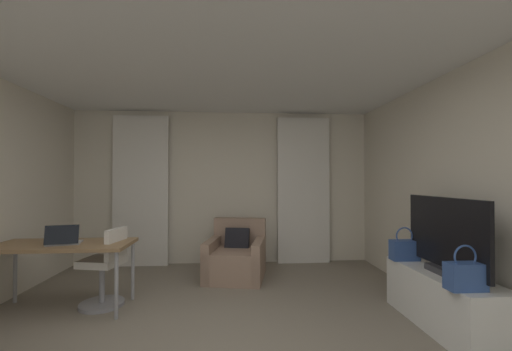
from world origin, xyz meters
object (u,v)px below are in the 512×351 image
object	(u,v)px
laptop	(64,240)
handbag_primary	(404,249)
desk_chair	(105,271)
armchair	(236,258)
desk	(63,249)
handbag_secondary	(465,275)
tv_flatscreen	(445,237)
tv_console	(443,300)

from	to	relation	value
laptop	handbag_primary	world-z (taller)	laptop
laptop	handbag_primary	bearing A→B (deg)	-2.09
handbag_primary	desk_chair	bearing A→B (deg)	174.92
handbag_primary	armchair	bearing A→B (deg)	146.45
desk_chair	handbag_primary	size ratio (longest dim) A/B	2.39
desk	laptop	bearing A→B (deg)	-57.78
desk	desk_chair	size ratio (longest dim) A/B	1.63
desk_chair	handbag_secondary	world-z (taller)	handbag_secondary
laptop	tv_flatscreen	distance (m)	3.90
tv_console	tv_flatscreen	distance (m)	0.62
desk	handbag_primary	size ratio (longest dim) A/B	3.90
tv_console	laptop	bearing A→B (deg)	171.00
tv_flatscreen	laptop	bearing A→B (deg)	170.42
laptop	tv_flatscreen	size ratio (longest dim) A/B	0.33
armchair	tv_console	distance (m)	2.62
armchair	laptop	size ratio (longest dim) A/B	2.71
desk	laptop	size ratio (longest dim) A/B	3.91
desk	handbag_secondary	world-z (taller)	handbag_secondary
desk_chair	handbag_primary	bearing A→B (deg)	-5.08
armchair	desk_chair	distance (m)	1.77
desk_chair	tv_console	size ratio (longest dim) A/B	0.68
desk	desk_chair	bearing A→B (deg)	11.99
desk	handbag_secondary	size ratio (longest dim) A/B	3.90
tv_console	tv_flatscreen	bearing A→B (deg)	-90.00
armchair	desk	world-z (taller)	armchair
armchair	tv_flatscreen	distance (m)	2.72
desk_chair	tv_flatscreen	xyz separation A→B (m)	(3.47, -0.81, 0.49)
tv_console	handbag_secondary	size ratio (longest dim) A/B	3.54
laptop	armchair	bearing A→B (deg)	30.63
tv_console	handbag_primary	size ratio (longest dim) A/B	3.54
handbag_primary	tv_flatscreen	bearing A→B (deg)	-77.13
armchair	laptop	xyz separation A→B (m)	(-1.86, -1.10, 0.50)
laptop	tv_console	distance (m)	3.93
desk_chair	laptop	bearing A→B (deg)	-156.51
laptop	handbag_secondary	size ratio (longest dim) A/B	1.00
desk	handbag_primary	xyz separation A→B (m)	(3.78, -0.21, -0.02)
tv_flatscreen	handbag_primary	xyz separation A→B (m)	(-0.12, 0.51, -0.23)
armchair	desk	bearing A→B (deg)	-151.65
handbag_primary	tv_console	bearing A→B (deg)	-76.08
handbag_primary	desk	bearing A→B (deg)	176.83
tv_flatscreen	handbag_primary	world-z (taller)	tv_flatscreen
armchair	desk_chair	bearing A→B (deg)	-147.73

